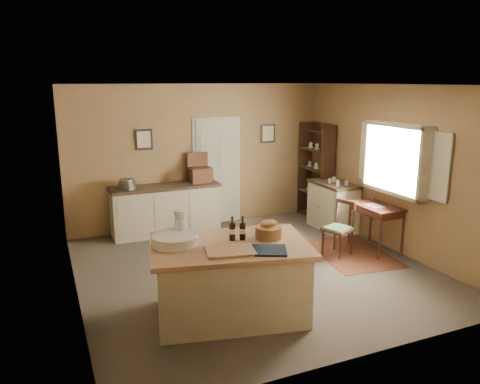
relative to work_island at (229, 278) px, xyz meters
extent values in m
plane|color=brown|center=(0.86, 1.15, -0.48)|extent=(5.00, 5.00, 0.00)
cube|color=olive|center=(0.86, 3.65, 0.87)|extent=(5.00, 0.10, 2.70)
cube|color=olive|center=(0.86, -1.35, 0.87)|extent=(5.00, 0.10, 2.70)
cube|color=olive|center=(-1.64, 1.15, 0.87)|extent=(0.10, 5.00, 2.70)
cube|color=olive|center=(3.36, 1.15, 0.87)|extent=(0.10, 5.00, 2.70)
plane|color=silver|center=(0.86, 1.15, 2.22)|extent=(5.00, 5.00, 0.00)
cube|color=#B4B79B|center=(1.21, 3.62, 0.57)|extent=(0.97, 0.06, 2.11)
cube|color=black|center=(-0.19, 3.63, 1.24)|extent=(0.32, 0.02, 0.38)
cube|color=beige|center=(-0.19, 3.62, 1.24)|extent=(0.24, 0.01, 0.30)
cube|color=black|center=(2.31, 3.63, 1.24)|extent=(0.32, 0.02, 0.38)
cube|color=beige|center=(2.31, 3.62, 1.24)|extent=(0.24, 0.01, 0.30)
cube|color=beige|center=(3.23, 0.95, 0.54)|extent=(0.25, 1.32, 0.06)
cube|color=beige|center=(3.23, 0.95, 1.60)|extent=(0.25, 1.32, 0.06)
cube|color=white|center=(3.35, 0.95, 1.07)|extent=(0.01, 1.20, 1.00)
cube|color=beige|center=(3.32, 0.13, 1.07)|extent=(0.04, 0.35, 1.00)
cube|color=beige|center=(3.32, 1.77, 1.07)|extent=(0.04, 0.35, 1.00)
cube|color=beige|center=(0.01, -0.01, -0.06)|extent=(1.89, 1.40, 0.85)
cube|color=#A57453|center=(0.01, -0.01, 0.40)|extent=(2.04, 1.55, 0.06)
cylinder|color=white|center=(-0.59, 0.21, 0.48)|extent=(0.53, 0.53, 0.11)
cube|color=#A57453|center=(-0.09, -0.27, 0.44)|extent=(0.60, 0.48, 0.03)
cube|color=black|center=(0.29, -0.41, 0.44)|extent=(0.53, 0.49, 0.02)
cylinder|color=brown|center=(0.51, 0.00, 0.50)|extent=(0.32, 0.32, 0.14)
cylinder|color=black|center=(0.08, 0.10, 0.57)|extent=(0.07, 0.07, 0.29)
cylinder|color=black|center=(0.20, 0.06, 0.57)|extent=(0.07, 0.07, 0.29)
cube|color=beige|center=(0.10, 3.35, -0.06)|extent=(1.95, 0.54, 0.85)
cube|color=#332319|center=(0.10, 3.35, 0.39)|extent=(1.99, 0.57, 0.05)
cube|color=#4A2B19|center=(0.78, 3.35, 0.56)|extent=(0.39, 0.29, 0.28)
cylinder|color=#59544F|center=(-0.58, 3.35, 0.51)|extent=(0.33, 0.33, 0.18)
cube|color=#4B2112|center=(2.61, 1.12, -0.48)|extent=(1.28, 1.72, 0.01)
cube|color=#361711|center=(3.06, 1.12, 0.27)|extent=(0.53, 0.87, 0.03)
cube|color=#361711|center=(3.06, 1.12, 0.20)|extent=(0.47, 0.81, 0.10)
cube|color=silver|center=(3.01, 1.12, 0.29)|extent=(0.22, 0.30, 0.01)
cylinder|color=black|center=(3.16, 1.36, 0.31)|extent=(0.05, 0.05, 0.05)
cylinder|color=#361711|center=(2.83, 0.73, -0.12)|extent=(0.04, 0.04, 0.72)
cylinder|color=#361711|center=(3.28, 0.73, -0.12)|extent=(0.04, 0.04, 0.72)
cylinder|color=#361711|center=(2.83, 1.52, -0.12)|extent=(0.04, 0.04, 0.72)
cylinder|color=#361711|center=(3.28, 1.52, -0.12)|extent=(0.04, 0.04, 0.72)
cube|color=beige|center=(3.06, 2.35, -0.06)|extent=(0.53, 0.97, 0.85)
cube|color=#332319|center=(3.06, 2.35, 0.39)|extent=(0.56, 1.01, 0.05)
cylinder|color=silver|center=(3.03, 2.21, 0.46)|extent=(0.23, 0.23, 0.09)
cube|color=black|center=(3.17, 2.74, 0.48)|extent=(0.33, 0.04, 1.93)
cube|color=black|center=(3.17, 3.57, 0.48)|extent=(0.33, 0.04, 1.93)
cube|color=black|center=(3.32, 3.15, 0.48)|extent=(0.02, 0.87, 1.93)
cube|color=black|center=(3.17, 3.15, -0.43)|extent=(0.33, 0.83, 0.03)
cube|color=black|center=(3.17, 3.15, 0.05)|extent=(0.33, 0.83, 0.03)
cube|color=black|center=(3.17, 3.15, 0.53)|extent=(0.33, 0.83, 0.03)
cube|color=black|center=(3.17, 3.15, 0.92)|extent=(0.33, 0.83, 0.03)
cube|color=black|center=(3.17, 3.15, 1.31)|extent=(0.33, 0.83, 0.03)
cylinder|color=white|center=(3.17, 3.15, 0.59)|extent=(0.12, 0.12, 0.11)
camera|label=1|loc=(-1.91, -4.78, 2.28)|focal=35.00mm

